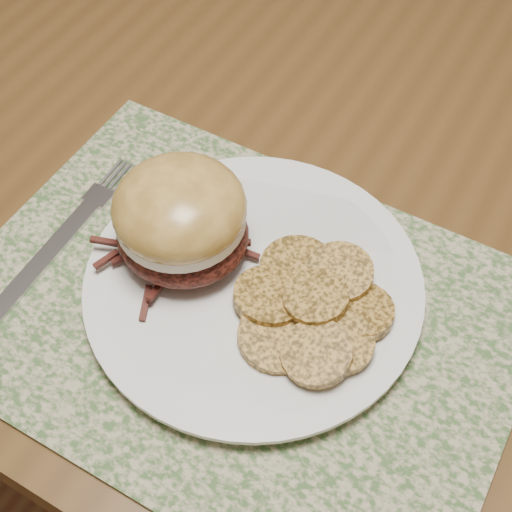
{
  "coord_description": "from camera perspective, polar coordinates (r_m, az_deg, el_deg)",
  "views": [
    {
      "loc": [
        0.1,
        -0.51,
        1.24
      ],
      "look_at": [
        -0.07,
        -0.22,
        0.79
      ],
      "focal_mm": 50.0,
      "sensor_mm": 36.0,
      "label": 1
    }
  ],
  "objects": [
    {
      "name": "roasted_potatoes",
      "position": [
        0.55,
        4.38,
        -4.07
      ],
      "size": [
        0.14,
        0.14,
        0.03
      ],
      "color": "#B68335",
      "rests_on": "dinner_plate"
    },
    {
      "name": "fork",
      "position": [
        0.64,
        -15.04,
        1.61
      ],
      "size": [
        0.02,
        0.2,
        0.0
      ],
      "rotation": [
        0.0,
        0.0,
        0.03
      ],
      "color": "#B4B4BB",
      "rests_on": "placemat"
    },
    {
      "name": "ground",
      "position": [
        1.35,
        7.33,
        -14.61
      ],
      "size": [
        3.5,
        3.5,
        0.0
      ],
      "primitive_type": "plane",
      "color": "brown",
      "rests_on": "ground"
    },
    {
      "name": "dinner_plate",
      "position": [
        0.58,
        -0.19,
        -2.32
      ],
      "size": [
        0.26,
        0.26,
        0.02
      ],
      "primitive_type": "cylinder",
      "color": "white",
      "rests_on": "placemat"
    },
    {
      "name": "dining_table",
      "position": [
        0.78,
        12.42,
        4.26
      ],
      "size": [
        1.5,
        0.9,
        0.75
      ],
      "color": "#563819",
      "rests_on": "ground"
    },
    {
      "name": "pork_sandwich",
      "position": [
        0.57,
        -6.04,
        3.01
      ],
      "size": [
        0.12,
        0.12,
        0.08
      ],
      "rotation": [
        0.0,
        0.0,
        -0.15
      ],
      "color": "black",
      "rests_on": "dinner_plate"
    },
    {
      "name": "placemat",
      "position": [
        0.58,
        -1.59,
        -4.56
      ],
      "size": [
        0.45,
        0.33,
        0.0
      ],
      "primitive_type": "cube",
      "color": "#405F31",
      "rests_on": "dining_table"
    }
  ]
}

